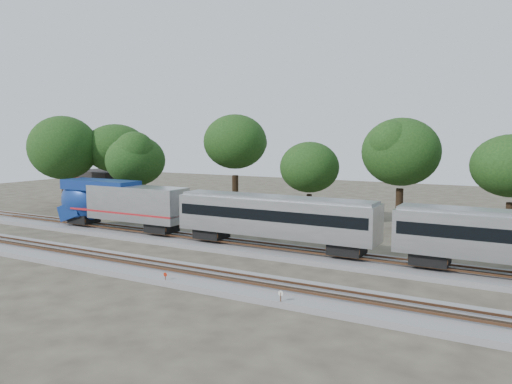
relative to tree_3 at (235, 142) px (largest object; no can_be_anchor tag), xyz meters
The scene contains 14 objects.
ground 28.12m from the tree_3, 63.39° to the right, with size 160.00×160.00×0.00m, color #383328.
track_far 23.22m from the tree_3, 56.13° to the right, with size 160.00×5.00×0.73m.
track_near 31.49m from the tree_3, 66.81° to the right, with size 160.00×5.00×0.73m.
switch_stand_red 33.68m from the tree_3, 66.86° to the right, with size 0.29×0.05×0.92m.
switch_stand_white 38.08m from the tree_3, 54.10° to the right, with size 0.34×0.06×1.07m.
switch_lever 35.00m from the tree_3, 60.49° to the right, with size 0.50×0.30×0.30m, color #512D19.
brick_building 25.09m from the tree_3, behind, with size 11.63×9.27×4.98m.
tree_0 23.59m from the tree_3, 155.91° to the right, with size 8.88×8.88×12.53m.
tree_1 17.62m from the tree_3, 165.73° to the right, with size 8.77×8.77×12.37m.
tree_2 12.99m from the tree_3, 135.42° to the right, with size 7.37×7.37×10.38m.
tree_3 is the anchor object (origin of this frame).
tree_4 12.76m from the tree_3, 15.01° to the right, with size 6.86×6.86×9.67m.
tree_5 21.94m from the tree_3, ahead, with size 8.74×8.74×12.32m.
tree_6 32.97m from the tree_3, ahead, with size 7.64×7.64×10.77m.
Camera 1 is at (22.78, -32.34, 10.23)m, focal length 35.00 mm.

